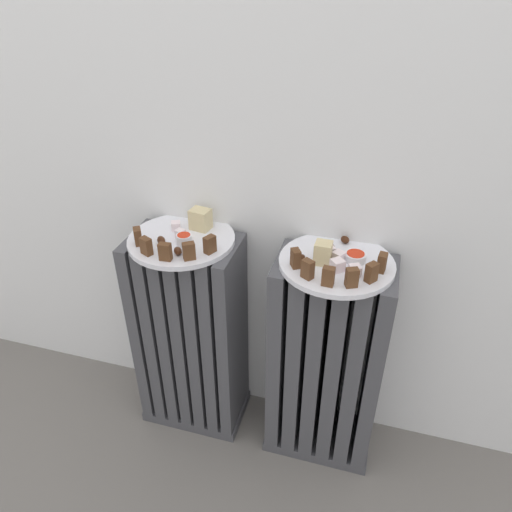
{
  "coord_description": "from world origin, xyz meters",
  "views": [
    {
      "loc": [
        0.26,
        -0.62,
        1.18
      ],
      "look_at": [
        0.0,
        0.28,
        0.59
      ],
      "focal_mm": 33.25,
      "sensor_mm": 36.0,
      "label": 1
    }
  ],
  "objects": [
    {
      "name": "marble_cake_slice_right_0",
      "position": [
        0.16,
        0.26,
        0.64
      ],
      "size": [
        0.04,
        0.04,
        0.05
      ],
      "primitive_type": "cube",
      "rotation": [
        0.0,
        0.0,
        -0.02
      ],
      "color": "beige",
      "rests_on": "plate_right"
    },
    {
      "name": "dark_cake_slice_left_1",
      "position": [
        -0.23,
        0.19,
        0.63
      ],
      "size": [
        0.03,
        0.03,
        0.04
      ],
      "primitive_type": "cube",
      "rotation": [
        0.0,
        0.0,
        -0.46
      ],
      "color": "#56351E",
      "rests_on": "plate_left"
    },
    {
      "name": "radiator_left",
      "position": [
        -0.19,
        0.28,
        0.29
      ],
      "size": [
        0.29,
        0.17,
        0.6
      ],
      "color": "#47474C",
      "rests_on": "ground_plane"
    },
    {
      "name": "marble_cake_slice_left_0",
      "position": [
        -0.16,
        0.34,
        0.64
      ],
      "size": [
        0.05,
        0.05,
        0.05
      ],
      "primitive_type": "cube",
      "rotation": [
        0.0,
        0.0,
        -0.16
      ],
      "color": "beige",
      "rests_on": "plate_left"
    },
    {
      "name": "dark_cake_slice_right_3",
      "position": [
        0.23,
        0.19,
        0.63
      ],
      "size": [
        0.03,
        0.03,
        0.04
      ],
      "primitive_type": "cube",
      "rotation": [
        0.0,
        0.0,
        0.43
      ],
      "color": "#56351E",
      "rests_on": "plate_right"
    },
    {
      "name": "turkish_delight_right_0",
      "position": [
        0.17,
        0.3,
        0.62
      ],
      "size": [
        0.03,
        0.03,
        0.02
      ],
      "primitive_type": "cube",
      "rotation": [
        0.0,
        0.0,
        0.6
      ],
      "color": "white",
      "rests_on": "plate_right"
    },
    {
      "name": "jam_bowl_left",
      "position": [
        -0.17,
        0.25,
        0.62
      ],
      "size": [
        0.04,
        0.04,
        0.03
      ],
      "color": "white",
      "rests_on": "plate_left"
    },
    {
      "name": "turkish_delight_left_1",
      "position": [
        -0.19,
        0.28,
        0.62
      ],
      "size": [
        0.02,
        0.02,
        0.02
      ],
      "primitive_type": "cube",
      "rotation": [
        0.0,
        0.0,
        1.32
      ],
      "color": "white",
      "rests_on": "plate_left"
    },
    {
      "name": "medjool_date_right_0",
      "position": [
        0.16,
        0.33,
        0.62
      ],
      "size": [
        0.03,
        0.03,
        0.01
      ],
      "primitive_type": "ellipsoid",
      "rotation": [
        0.0,
        0.0,
        2.67
      ],
      "color": "#3D1E0F",
      "rests_on": "plate_right"
    },
    {
      "name": "dark_cake_slice_right_0",
      "position": [
        0.1,
        0.23,
        0.63
      ],
      "size": [
        0.03,
        0.03,
        0.04
      ],
      "primitive_type": "cube",
      "rotation": [
        0.0,
        0.0,
        -1.05
      ],
      "color": "#56351E",
      "rests_on": "plate_right"
    },
    {
      "name": "dark_cake_slice_left_2",
      "position": [
        -0.18,
        0.18,
        0.63
      ],
      "size": [
        0.03,
        0.02,
        0.04
      ],
      "primitive_type": "cube",
      "rotation": [
        0.0,
        0.0,
        0.07
      ],
      "color": "#56351E",
      "rests_on": "plate_left"
    },
    {
      "name": "ground_plane",
      "position": [
        0.0,
        0.0,
        0.0
      ],
      "size": [
        6.0,
        6.0,
        0.0
      ],
      "primitive_type": "plane",
      "color": "slate"
    },
    {
      "name": "turkish_delight_right_2",
      "position": [
        0.19,
        0.24,
        0.62
      ],
      "size": [
        0.04,
        0.04,
        0.03
      ],
      "primitive_type": "cube",
      "rotation": [
        0.0,
        0.0,
        0.74
      ],
      "color": "white",
      "rests_on": "plate_right"
    },
    {
      "name": "radiator_right",
      "position": [
        0.19,
        0.28,
        0.29
      ],
      "size": [
        0.29,
        0.17,
        0.6
      ],
      "color": "#47474C",
      "rests_on": "ground_plane"
    },
    {
      "name": "fork",
      "position": [
        0.14,
        0.31,
        0.61
      ],
      "size": [
        0.02,
        0.1,
        0.0
      ],
      "color": "#B7B7BC",
      "rests_on": "plate_right"
    },
    {
      "name": "dark_cake_slice_left_0",
      "position": [
        -0.27,
        0.23,
        0.63
      ],
      "size": [
        0.03,
        0.03,
        0.04
      ],
      "primitive_type": "cube",
      "rotation": [
        0.0,
        0.0,
        -0.99
      ],
      "color": "#56351E",
      "rests_on": "plate_left"
    },
    {
      "name": "dark_cake_slice_left_4",
      "position": [
        -0.1,
        0.24,
        0.63
      ],
      "size": [
        0.03,
        0.03,
        0.04
      ],
      "primitive_type": "cube",
      "rotation": [
        0.0,
        0.0,
        1.12
      ],
      "color": "#56351E",
      "rests_on": "plate_left"
    },
    {
      "name": "dark_cake_slice_right_5",
      "position": [
        0.28,
        0.27,
        0.63
      ],
      "size": [
        0.02,
        0.03,
        0.04
      ],
      "primitive_type": "cube",
      "rotation": [
        0.0,
        0.0,
        1.42
      ],
      "color": "#56351E",
      "rests_on": "plate_right"
    },
    {
      "name": "medjool_date_right_1",
      "position": [
        0.11,
        0.26,
        0.62
      ],
      "size": [
        0.03,
        0.03,
        0.02
      ],
      "primitive_type": "ellipsoid",
      "rotation": [
        0.0,
        0.0,
        0.8
      ],
      "color": "#3D1E0F",
      "rests_on": "plate_right"
    },
    {
      "name": "plate_left",
      "position": [
        -0.19,
        0.28,
        0.6
      ],
      "size": [
        0.26,
        0.26,
        0.01
      ],
      "primitive_type": "cylinder",
      "color": "white",
      "rests_on": "radiator_left"
    },
    {
      "name": "dark_cake_slice_right_2",
      "position": [
        0.18,
        0.18,
        0.63
      ],
      "size": [
        0.03,
        0.02,
        0.04
      ],
      "primitive_type": "cube",
      "rotation": [
        0.0,
        0.0,
        -0.06
      ],
      "color": "#56351E",
      "rests_on": "plate_right"
    },
    {
      "name": "dark_cake_slice_left_3",
      "position": [
        -0.13,
        0.2,
        0.63
      ],
      "size": [
        0.03,
        0.03,
        0.04
      ],
      "primitive_type": "cube",
      "rotation": [
        0.0,
        0.0,
        0.59
      ],
      "color": "#56351E",
      "rests_on": "plate_left"
    },
    {
      "name": "turkish_delight_right_1",
      "position": [
        0.19,
        0.28,
        0.62
      ],
      "size": [
        0.03,
        0.03,
        0.02
      ],
      "primitive_type": "cube",
      "rotation": [
        0.0,
        0.0,
        1.08
      ],
      "color": "white",
      "rests_on": "plate_right"
    },
    {
      "name": "jam_bowl_right",
      "position": [
        0.22,
        0.29,
        0.62
      ],
      "size": [
        0.05,
        0.05,
        0.02
      ],
      "color": "white",
      "rests_on": "plate_right"
    },
    {
      "name": "turkish_delight_right_3",
      "position": [
        0.23,
        0.23,
        0.62
      ],
      "size": [
        0.03,
        0.03,
        0.02
      ],
      "primitive_type": "cube",
      "rotation": [
        0.0,
        0.0,
        0.41
      ],
      "color": "white",
      "rests_on": "plate_right"
    },
    {
      "name": "medjool_date_right_2",
      "position": [
        0.19,
        0.36,
        0.62
      ],
      "size": [
        0.03,
        0.03,
        0.02
      ],
      "primitive_type": "ellipsoid",
      "rotation": [
        0.0,
        0.0,
        2.43
      ],
      "color": "#3D1E0F",
      "rests_on": "plate_right"
    },
    {
      "name": "medjool_date_left_1",
      "position": [
        -0.22,
        0.24,
        0.62
      ],
      "size": [
        0.03,
        0.03,
        0.02
      ],
      "primitive_type": "ellipsoid",
      "rotation": [
        0.0,
        0.0,
        2.25
      ],
      "color": "#3D1E0F",
      "rests_on": "plate_left"
    },
    {
      "name": "plate_right",
      "position": [
        0.19,
        0.28,
        0.6
      ],
      "size": [
        0.26,
        0.26,
        0.01
      ],
      "primitive_type": "cylinder",
      "color": "white",
      "rests_on": "radiator_right"
    },
    {
      "name": "medjool_date_left_0",
      "position": [
        -0.16,
        0.21,
        0.62
      ],
      "size": [
        0.03,
        0.03,
        0.02
      ],
      "primitive_type": "ellipsoid",
      "rotation": [
        0.0,
        0.0,
        2.25
      ],
      "color": "#3D1E0F",
      "rests_on": "plate_left"
    },
    {
      "name": "turkish_delight_left_0",
      "position": [
        -0.21,
        0.31,
        0.62
      ],
      "size": [
        0.03,
        0.03,
        0.02
      ],
      "primitive_type": "cube",
      "rotation": [
        0.0,
        0.0,
        0.42
      ],
      "color": "white",
      "rests_on": "plate_left"
    },
    {
      "name": "dark_cake_slice_right_1",
      "position": [
        0.14,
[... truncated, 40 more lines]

